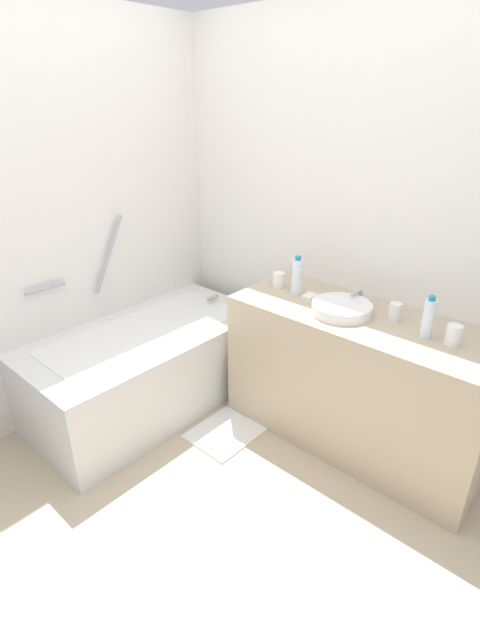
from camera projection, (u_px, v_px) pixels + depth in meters
ground_plane at (195, 520)px, 2.29m from camera, size 3.73×3.73×0.00m
wall_back_tiled at (18, 234)px, 2.61m from camera, size 3.13×0.10×2.40m
wall_right_mirror at (362, 229)px, 2.72m from camera, size 0.10×3.09×2.40m
bathtub at (149, 365)px, 3.06m from camera, size 1.57×0.78×1.22m
vanity_counter at (356, 380)px, 2.68m from camera, size 0.59×1.50×0.83m
sink_basin at (342, 308)px, 2.52m from camera, size 0.33×0.33×0.06m
sink_faucet at (359, 297)px, 2.65m from camera, size 0.12×0.15×0.09m
water_bottle_0 at (297, 277)px, 2.74m from camera, size 0.06×0.06×0.24m
water_bottle_2 at (428, 318)px, 2.24m from camera, size 0.06×0.06×0.22m
drinking_glass_0 at (395, 312)px, 2.43m from camera, size 0.06×0.06×0.10m
drinking_glass_1 at (453, 335)px, 2.19m from camera, size 0.07×0.07×0.10m
drinking_glass_2 at (279, 280)px, 2.87m from camera, size 0.07×0.07×0.09m
soap_dish at (310, 296)px, 2.73m from camera, size 0.09×0.06×0.02m
bath_mat at (232, 427)px, 2.93m from camera, size 0.56×0.36×0.01m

